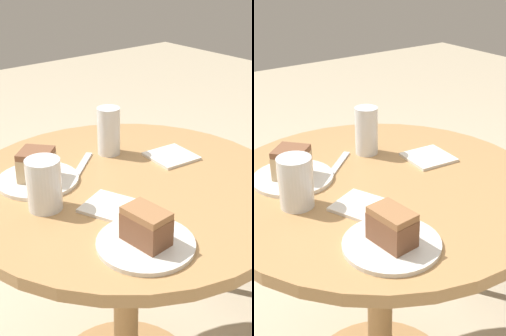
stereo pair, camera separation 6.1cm
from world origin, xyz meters
The scene contains 10 objects.
table centered at (0.00, 0.00, 0.54)m, with size 0.85×0.85×0.72m.
plate_near centered at (-0.14, -0.17, 0.73)m, with size 0.21×0.21×0.01m.
plate_far centered at (0.24, -0.14, 0.73)m, with size 0.20×0.20×0.01m.
cake_slice_near centered at (-0.14, -0.17, 0.77)m, with size 0.11×0.11×0.08m.
cake_slice_far centered at (0.24, -0.14, 0.77)m, with size 0.10×0.07×0.07m.
glass_lemonade centered at (-0.17, 0.08, 0.79)m, with size 0.07×0.07×0.14m.
glass_water centered at (-0.02, -0.22, 0.78)m, with size 0.08×0.08×0.12m.
napkin_stack centered at (-0.03, 0.20, 0.73)m, with size 0.13×0.13×0.01m.
fork centered at (-0.14, -0.04, 0.73)m, with size 0.13×0.15×0.00m.
napkin_side centered at (0.07, -0.11, 0.73)m, with size 0.14×0.14×0.01m.
Camera 2 is at (0.85, -0.62, 1.28)m, focal length 50.00 mm.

